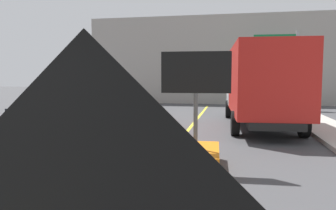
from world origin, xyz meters
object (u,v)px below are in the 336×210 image
object	(u,v)px
arrow_board_trailer	(195,147)
traffic_cone_mid_lane	(169,176)
box_truck	(261,84)
highway_guide_sign	(284,56)
pickup_car	(58,133)

from	to	relation	value
arrow_board_trailer	traffic_cone_mid_lane	xyz separation A→B (m)	(-0.29, -1.73, -0.17)
arrow_board_trailer	traffic_cone_mid_lane	size ratio (longest dim) A/B	4.20
arrow_board_trailer	box_truck	bearing A→B (deg)	72.81
box_truck	highway_guide_sign	distance (m)	8.28
highway_guide_sign	traffic_cone_mid_lane	distance (m)	16.97
pickup_car	highway_guide_sign	bearing A→B (deg)	62.13
arrow_board_trailer	traffic_cone_mid_lane	world-z (taller)	arrow_board_trailer
box_truck	pickup_car	world-z (taller)	box_truck
arrow_board_trailer	box_truck	distance (m)	6.96
box_truck	highway_guide_sign	size ratio (longest dim) A/B	1.62
arrow_board_trailer	box_truck	xyz separation A→B (m)	(2.02, 6.52, 1.33)
pickup_car	traffic_cone_mid_lane	distance (m)	3.70
highway_guide_sign	traffic_cone_mid_lane	bearing A→B (deg)	-105.15
traffic_cone_mid_lane	highway_guide_sign	bearing A→B (deg)	74.85
pickup_car	traffic_cone_mid_lane	size ratio (longest dim) A/B	7.11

